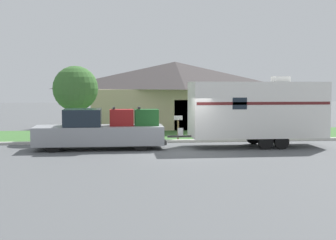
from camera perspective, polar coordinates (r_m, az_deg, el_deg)
The scene contains 8 objects.
ground_plane at distance 21.84m, azimuth 2.27°, elevation -3.96°, with size 120.00×120.00×0.00m, color #515456.
curb_strip at distance 25.51m, azimuth 1.00°, elevation -2.59°, with size 80.00×0.30×0.14m.
lawn_strip at distance 29.11m, azimuth 0.08°, elevation -1.82°, with size 80.00×7.00×0.03m.
house_across_street at distance 35.22m, azimuth 0.87°, elevation 3.33°, with size 13.20×7.72×4.84m.
pickup_truck at distance 23.03m, azimuth -8.31°, elevation -1.31°, with size 6.33×1.96×2.06m.
travel_trailer at distance 24.01m, azimuth 10.80°, elevation 1.27°, with size 7.91×2.36×3.57m.
mailbox at distance 26.23m, azimuth 1.23°, elevation -0.21°, with size 0.48×0.20×1.39m.
tree_in_yard at distance 27.06m, azimuth -11.23°, elevation 3.76°, with size 2.57×2.57×4.21m.
Camera 1 is at (-3.25, -21.36, 3.18)m, focal length 50.00 mm.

